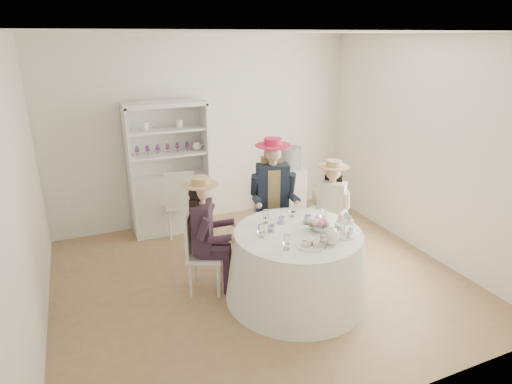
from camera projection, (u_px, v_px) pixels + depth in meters
name	position (u px, v px, depth m)	size (l,w,h in m)	color
ground	(259.00, 279.00, 4.98)	(4.50, 4.50, 0.00)	olive
ceiling	(260.00, 32.00, 4.05)	(4.50, 4.50, 0.00)	white
wall_back	(205.00, 131.00, 6.24)	(4.50, 4.50, 0.00)	white
wall_front	(382.00, 251.00, 2.79)	(4.50, 4.50, 0.00)	white
wall_left	(21.00, 198.00, 3.69)	(4.50, 4.50, 0.00)	white
wall_right	(425.00, 148.00, 5.34)	(4.50, 4.50, 0.00)	white
tea_table	(297.00, 265.00, 4.54)	(1.53, 1.53, 0.76)	white
hutch	(170.00, 186.00, 6.05)	(1.16, 0.58, 1.85)	silver
side_table	(289.00, 189.00, 6.84)	(0.45, 0.45, 0.71)	silver
hatbox	(290.00, 158.00, 6.66)	(0.33, 0.33, 0.33)	black
guest_left	(205.00, 229.00, 4.54)	(0.55, 0.50, 1.31)	silver
guest_mid	(273.00, 191.00, 5.28)	(0.57, 0.61, 1.52)	silver
guest_right	(331.00, 205.00, 5.24)	(0.54, 0.54, 1.28)	silver
spare_chair	(180.00, 201.00, 5.86)	(0.48, 0.48, 0.98)	silver
teacup_a	(271.00, 229.00, 4.41)	(0.08, 0.08, 0.06)	white
teacup_b	(282.00, 220.00, 4.61)	(0.07, 0.07, 0.07)	white
teacup_c	(308.00, 219.00, 4.64)	(0.09, 0.09, 0.07)	white
flower_bowl	(319.00, 228.00, 4.44)	(0.21, 0.21, 0.05)	white
flower_arrangement	(317.00, 221.00, 4.44)	(0.19, 0.19, 0.07)	pink
table_teapot	(331.00, 236.00, 4.15)	(0.24, 0.17, 0.18)	white
sandwich_plate	(310.00, 244.00, 4.12)	(0.29, 0.29, 0.06)	white
cupcake_stand	(344.00, 228.00, 4.31)	(0.24, 0.24, 0.23)	white
stemware_set	(298.00, 225.00, 4.39)	(0.86, 0.86, 0.15)	white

